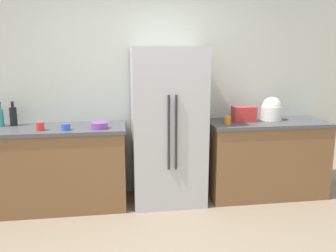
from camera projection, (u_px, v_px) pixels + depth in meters
kitchen_back_panel at (144, 88)px, 4.22m from camera, size 5.27×0.10×2.65m
counter_left at (58, 167)px, 3.88m from camera, size 1.55×0.65×0.94m
counter_right at (265, 158)px, 4.25m from camera, size 1.46×0.65×0.94m
refrigerator at (168, 127)px, 3.97m from camera, size 0.83×0.66×1.81m
toaster at (244, 114)px, 4.12m from camera, size 0.27×0.18×0.18m
rice_cooker at (272, 109)px, 4.21m from camera, size 0.26×0.26×0.29m
bottle_a at (1, 117)px, 3.81m from camera, size 0.06×0.06×0.28m
bottle_b at (13, 116)px, 3.86m from camera, size 0.08×0.08×0.28m
cup_a at (66, 127)px, 3.63m from camera, size 0.10×0.10×0.07m
cup_b at (228, 120)px, 3.93m from camera, size 0.07×0.07×0.10m
cup_c at (40, 126)px, 3.61m from camera, size 0.09×0.09×0.09m
bowl_a at (99, 125)px, 3.72m from camera, size 0.18×0.18×0.07m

